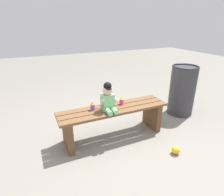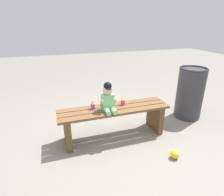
{
  "view_description": "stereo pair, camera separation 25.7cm",
  "coord_description": "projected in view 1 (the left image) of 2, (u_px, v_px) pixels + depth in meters",
  "views": [
    {
      "loc": [
        -1.03,
        -2.21,
        1.63
      ],
      "look_at": [
        -0.05,
        -0.05,
        0.66
      ],
      "focal_mm": 30.08,
      "sensor_mm": 36.0,
      "label": 1
    },
    {
      "loc": [
        -0.8,
        -2.31,
        1.63
      ],
      "look_at": [
        -0.05,
        -0.05,
        0.66
      ],
      "focal_mm": 30.08,
      "sensor_mm": 36.0,
      "label": 2
    }
  ],
  "objects": [
    {
      "name": "ground_plane",
      "position": [
        114.0,
        136.0,
        2.88
      ],
      "size": [
        16.0,
        16.0,
        0.0
      ],
      "primitive_type": "plane",
      "color": "gray"
    },
    {
      "name": "park_bench",
      "position": [
        114.0,
        117.0,
        2.76
      ],
      "size": [
        1.61,
        0.39,
        0.48
      ],
      "color": "brown",
      "rests_on": "ground_plane"
    },
    {
      "name": "child_figure",
      "position": [
        108.0,
        98.0,
        2.56
      ],
      "size": [
        0.23,
        0.27,
        0.4
      ],
      "color": "#7FCC8C",
      "rests_on": "park_bench"
    },
    {
      "name": "sippy_cup_left",
      "position": [
        93.0,
        106.0,
        2.61
      ],
      "size": [
        0.06,
        0.06,
        0.12
      ],
      "color": "#8C4CCC",
      "rests_on": "park_bench"
    },
    {
      "name": "sippy_cup_right",
      "position": [
        122.0,
        101.0,
        2.79
      ],
      "size": [
        0.06,
        0.06,
        0.12
      ],
      "color": "#E5337F",
      "rests_on": "park_bench"
    },
    {
      "name": "toy_ball",
      "position": [
        176.0,
        150.0,
        2.48
      ],
      "size": [
        0.11,
        0.11,
        0.11
      ],
      "primitive_type": "sphere",
      "color": "yellow",
      "rests_on": "ground_plane"
    },
    {
      "name": "trash_bin",
      "position": [
        182.0,
        90.0,
        3.44
      ],
      "size": [
        0.46,
        0.46,
        0.91
      ],
      "color": "#333338",
      "rests_on": "ground_plane"
    }
  ]
}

